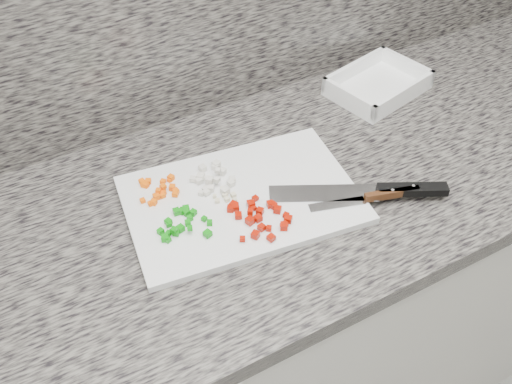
{
  "coord_description": "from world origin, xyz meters",
  "views": [
    {
      "loc": [
        -0.38,
        0.74,
        1.67
      ],
      "look_at": [
        -0.01,
        1.41,
        0.93
      ],
      "focal_mm": 40.0,
      "sensor_mm": 36.0,
      "label": 1
    }
  ],
  "objects": [
    {
      "name": "tray",
      "position": [
        0.43,
        1.6,
        0.92
      ],
      "size": [
        0.25,
        0.2,
        0.05
      ],
      "rotation": [
        0.0,
        0.0,
        0.23
      ],
      "color": "white",
      "rests_on": "countertop"
    },
    {
      "name": "countertop",
      "position": [
        0.0,
        1.44,
        0.88
      ],
      "size": [
        3.96,
        0.64,
        0.04
      ],
      "primitive_type": "cube",
      "color": "#615E56",
      "rests_on": "cabinet"
    },
    {
      "name": "carrot_pile",
      "position": [
        -0.16,
        1.52,
        0.92
      ],
      "size": [
        0.08,
        0.08,
        0.02
      ],
      "color": "#FC5E05",
      "rests_on": "cutting_board"
    },
    {
      "name": "garlic_pile",
      "position": [
        -0.06,
        1.44,
        0.92
      ],
      "size": [
        0.04,
        0.05,
        0.01
      ],
      "color": "beige",
      "rests_on": "cutting_board"
    },
    {
      "name": "cutting_board",
      "position": [
        -0.03,
        1.43,
        0.91
      ],
      "size": [
        0.47,
        0.34,
        0.01
      ],
      "primitive_type": "cube",
      "rotation": [
        0.0,
        0.0,
        -0.13
      ],
      "color": "white",
      "rests_on": "countertop"
    },
    {
      "name": "onion_pile",
      "position": [
        -0.06,
        1.5,
        0.92
      ],
      "size": [
        0.08,
        0.1,
        0.02
      ],
      "color": "beige",
      "rests_on": "cutting_board"
    },
    {
      "name": "red_pepper_pile",
      "position": [
        -0.03,
        1.36,
        0.92
      ],
      "size": [
        0.11,
        0.12,
        0.02
      ],
      "color": "#9D1002",
      "rests_on": "cutting_board"
    },
    {
      "name": "chef_knife",
      "position": [
        0.21,
        1.31,
        0.92
      ],
      "size": [
        0.32,
        0.19,
        0.02
      ],
      "rotation": [
        0.0,
        0.0,
        -0.48
      ],
      "color": "silver",
      "rests_on": "cutting_board"
    },
    {
      "name": "paring_knife",
      "position": [
        0.19,
        1.3,
        0.92
      ],
      "size": [
        0.21,
        0.08,
        0.02
      ],
      "rotation": [
        0.0,
        0.0,
        -0.29
      ],
      "color": "silver",
      "rests_on": "cutting_board"
    },
    {
      "name": "green_pepper_pile",
      "position": [
        -0.16,
        1.41,
        0.92
      ],
      "size": [
        0.1,
        0.09,
        0.02
      ],
      "color": "#0B830C",
      "rests_on": "cutting_board"
    },
    {
      "name": "cabinet",
      "position": [
        0.0,
        1.44,
        0.43
      ],
      "size": [
        3.92,
        0.62,
        0.86
      ],
      "primitive_type": "cube",
      "color": "silver",
      "rests_on": "ground"
    }
  ]
}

